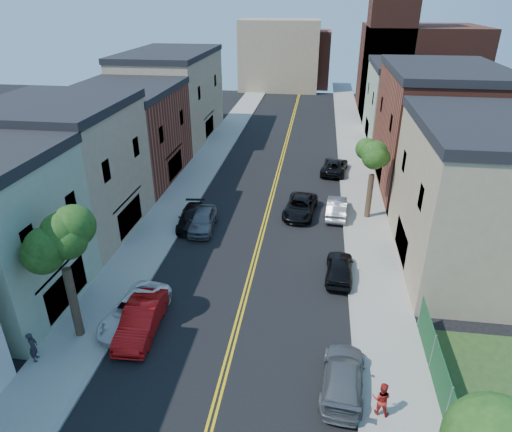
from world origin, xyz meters
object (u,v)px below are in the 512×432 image
at_px(dark_car_right_far, 335,166).
at_px(pedestrian_right, 381,399).
at_px(red_sedan, 141,320).
at_px(black_car_left, 191,218).
at_px(black_car_right, 340,268).
at_px(silver_car_right, 337,207).
at_px(grey_car_left, 203,220).
at_px(black_suv_lane, 300,207).
at_px(grey_car_right, 343,377).
at_px(pedestrian_left, 33,347).
at_px(white_pickup, 135,311).

distance_m(dark_car_right_far, pedestrian_right, 28.70).
bearing_deg(red_sedan, dark_car_right_far, 64.72).
relative_size(black_car_left, black_car_right, 1.08).
relative_size(silver_car_right, dark_car_right_far, 0.88).
distance_m(grey_car_left, black_car_left, 1.13).
bearing_deg(black_car_right, black_suv_lane, -68.64).
relative_size(dark_car_right_far, pedestrian_right, 3.08).
xyz_separation_m(grey_car_right, silver_car_right, (0.07, 17.69, 0.05)).
relative_size(silver_car_right, pedestrian_left, 2.75).
xyz_separation_m(black_car_left, grey_car_right, (10.93, -14.48, 0.02)).
distance_m(red_sedan, white_pickup, 1.00).
distance_m(dark_car_right_far, black_suv_lane, 10.31).
bearing_deg(black_car_right, silver_car_right, -87.08).
bearing_deg(black_suv_lane, pedestrian_right, -70.66).
relative_size(grey_car_left, grey_car_right, 0.95).
bearing_deg(black_suv_lane, silver_car_right, 10.15).
height_order(red_sedan, pedestrian_right, pedestrian_right).
height_order(grey_car_right, silver_car_right, silver_car_right).
height_order(black_car_right, dark_car_right_far, black_car_right).
bearing_deg(black_car_right, white_pickup, 30.63).
relative_size(white_pickup, black_car_right, 1.21).
relative_size(grey_car_right, pedestrian_right, 2.85).
distance_m(grey_car_right, silver_car_right, 17.70).
relative_size(dark_car_right_far, pedestrian_left, 3.13).
bearing_deg(grey_car_right, dark_car_right_far, -84.93).
relative_size(black_car_right, pedestrian_left, 2.60).
height_order(grey_car_right, pedestrian_left, pedestrian_left).
height_order(black_car_left, silver_car_right, silver_car_right).
distance_m(grey_car_left, dark_car_right_far, 16.71).
xyz_separation_m(black_car_left, silver_car_right, (11.00, 3.22, 0.07)).
bearing_deg(dark_car_right_far, pedestrian_right, 100.52).
relative_size(white_pickup, pedestrian_right, 3.09).
xyz_separation_m(dark_car_right_far, pedestrian_right, (1.42, -28.67, 0.27)).
relative_size(grey_car_right, pedestrian_left, 2.91).
bearing_deg(black_car_left, grey_car_right, -58.66).
distance_m(black_car_left, pedestrian_left, 15.34).
bearing_deg(pedestrian_right, dark_car_right_far, -75.48).
bearing_deg(red_sedan, black_car_right, 29.38).
height_order(red_sedan, grey_car_left, red_sedan).
distance_m(white_pickup, pedestrian_left, 5.05).
bearing_deg(silver_car_right, grey_car_left, 23.73).
height_order(white_pickup, grey_car_left, grey_car_left).
relative_size(red_sedan, black_suv_lane, 0.95).
xyz_separation_m(red_sedan, silver_car_right, (10.34, 15.33, -0.06)).
distance_m(red_sedan, black_suv_lane, 16.88).
height_order(red_sedan, pedestrian_left, pedestrian_left).
xyz_separation_m(red_sedan, black_car_right, (10.34, 6.52, -0.08)).
xyz_separation_m(red_sedan, pedestrian_left, (-4.26, -2.79, 0.16)).
relative_size(black_car_right, dark_car_right_far, 0.83).
height_order(silver_car_right, dark_car_right_far, silver_car_right).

